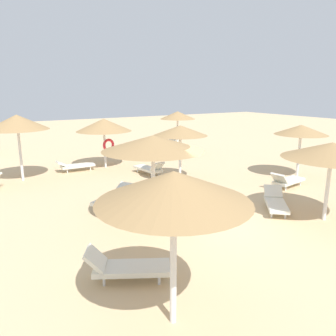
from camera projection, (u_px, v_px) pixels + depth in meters
The scene contains 17 objects.
ground_plane at pixel (216, 223), 10.42m from camera, with size 80.00×80.00×0.00m, color #D1B284.
parasol_0 at pixel (104, 125), 17.40m from camera, with size 2.96×2.96×2.67m.
parasol_1 at pixel (178, 115), 21.11m from camera, with size 2.30×2.30×2.81m.
parasol_2 at pixel (174, 187), 5.39m from camera, with size 2.66×2.66×2.86m.
parasol_3 at pixel (153, 143), 9.78m from camera, with size 3.11×3.11×2.84m.
parasol_4 at pixel (17, 122), 14.68m from camera, with size 2.78×2.78×3.08m.
parasol_5 at pixel (301, 130), 15.41m from camera, with size 2.47×2.47×2.56m.
parasol_6 at pixel (332, 151), 10.16m from camera, with size 3.06×3.06×2.57m.
parasol_7 at pixel (180, 131), 14.63m from camera, with size 2.47×2.47×2.62m.
lounger_0 at pixel (75, 165), 17.03m from camera, with size 1.92×0.67×0.62m.
lounger_1 at pixel (164, 146), 22.71m from camera, with size 1.94×1.03×0.81m.
lounger_2 at pixel (126, 267), 7.24m from camera, with size 1.95×1.45×0.77m.
lounger_3 at pixel (114, 197), 12.02m from camera, with size 1.97×1.54×0.64m.
lounger_5 at pixel (287, 180), 14.14m from camera, with size 1.94×0.93×0.77m.
lounger_6 at pixel (275, 202), 11.47m from camera, with size 1.72×1.86×0.69m.
lounger_7 at pixel (149, 168), 16.33m from camera, with size 0.91×1.94×0.78m.
bench_1 at pixel (148, 146), 22.64m from camera, with size 1.54×0.63×0.49m.
Camera 1 is at (-6.32, -7.55, 4.15)m, focal length 34.76 mm.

